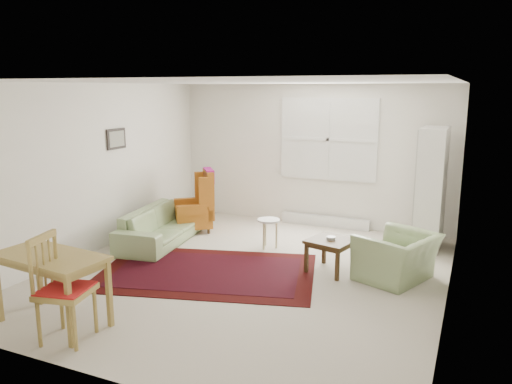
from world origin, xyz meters
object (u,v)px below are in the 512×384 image
at_px(sofa, 162,219).
at_px(armchair, 397,252).
at_px(cabinet, 431,189).
at_px(wingback_chair, 193,200).
at_px(desk_chair, 65,289).
at_px(desk, 53,290).
at_px(stool, 269,233).
at_px(coffee_table, 330,255).

bearing_deg(sofa, armchair, -99.87).
distance_m(sofa, cabinet, 4.21).
bearing_deg(armchair, wingback_chair, -81.86).
bearing_deg(desk_chair, armchair, -55.01).
xyz_separation_m(armchair, wingback_chair, (-3.55, 0.88, 0.17)).
bearing_deg(desk, desk_chair, -27.26).
relative_size(wingback_chair, desk, 0.90).
bearing_deg(wingback_chair, armchair, 38.18).
distance_m(armchair, cabinet, 1.68).
bearing_deg(sofa, desk_chair, -170.21).
bearing_deg(stool, cabinet, 24.50).
distance_m(wingback_chair, stool, 1.61).
relative_size(stool, desk_chair, 0.44).
height_order(cabinet, desk_chair, cabinet).
xyz_separation_m(sofa, wingback_chair, (0.12, 0.76, 0.16)).
distance_m(sofa, armchair, 3.67).
distance_m(wingback_chair, desk_chair, 3.89).
xyz_separation_m(armchair, stool, (-2.00, 0.54, -0.13)).
distance_m(armchair, desk, 4.10).
bearing_deg(stool, desk_chair, -101.31).
height_order(wingback_chair, desk, wingback_chair).
relative_size(armchair, desk, 0.78).
distance_m(cabinet, desk, 5.44).
relative_size(sofa, cabinet, 1.03).
height_order(wingback_chair, desk_chair, wingback_chair).
distance_m(wingback_chair, cabinet, 3.88).
bearing_deg(coffee_table, armchair, 4.47).
bearing_deg(armchair, cabinet, -166.84).
bearing_deg(desk_chair, sofa, 5.58).
xyz_separation_m(sofa, desk, (0.59, -2.83, -0.01)).
xyz_separation_m(armchair, desk_chair, (-2.69, -2.91, 0.16)).
xyz_separation_m(coffee_table, desk, (-2.22, -2.65, 0.15)).
xyz_separation_m(stool, cabinet, (2.25, 1.02, 0.70)).
height_order(armchair, cabinet, cabinet).
distance_m(sofa, wingback_chair, 0.78).
bearing_deg(armchair, desk, -26.55).
bearing_deg(cabinet, desk, -125.82).
distance_m(coffee_table, cabinet, 2.08).
xyz_separation_m(cabinet, desk, (-3.32, -4.28, -0.55)).
height_order(stool, cabinet, cabinet).
distance_m(armchair, coffee_table, 0.87).
height_order(armchair, stool, armchair).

